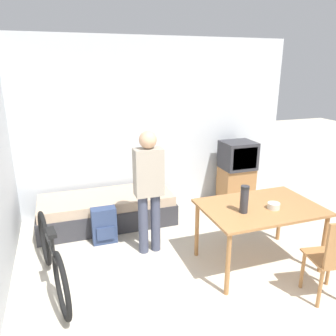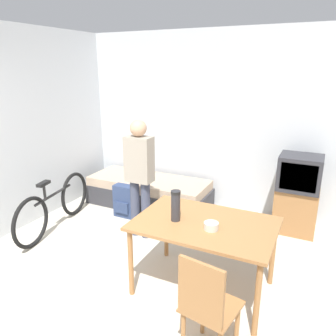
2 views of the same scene
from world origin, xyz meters
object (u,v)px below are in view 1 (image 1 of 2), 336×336
daybed (107,210)px  bicycle (52,258)px  mate_bowl (274,206)px  thermos_flask (244,198)px  person_standing (149,185)px  tv (237,172)px  dining_table (260,212)px  wooden_chair (335,256)px  backpack (104,226)px

daybed → bicycle: 1.49m
daybed → mate_bowl: (1.62, -1.71, 0.55)m
thermos_flask → mate_bowl: thermos_flask is taller
person_standing → mate_bowl: person_standing is taller
daybed → person_standing: 1.21m
person_standing → thermos_flask: bearing=-41.6°
tv → thermos_flask: (-0.97, -1.78, 0.35)m
daybed → mate_bowl: 2.42m
dining_table → bicycle: bearing=171.8°
bicycle → mate_bowl: (2.39, -0.44, 0.44)m
person_standing → tv: bearing=29.2°
person_standing → wooden_chair: bearing=-46.0°
daybed → wooden_chair: (1.83, -2.41, 0.29)m
daybed → dining_table: (1.52, -1.60, 0.44)m
dining_table → person_standing: bearing=149.0°
daybed → tv: tv is taller
wooden_chair → thermos_flask: (-0.58, 0.73, 0.40)m
wooden_chair → person_standing: bearing=134.0°
bicycle → backpack: (0.65, 0.75, -0.09)m
person_standing → thermos_flask: 1.14m
dining_table → backpack: bearing=146.7°
wooden_chair → thermos_flask: size_ratio=3.01×
dining_table → mate_bowl: (0.10, -0.11, 0.11)m
wooden_chair → mate_bowl: (-0.21, 0.70, 0.27)m
thermos_flask → mate_bowl: (0.37, -0.02, -0.13)m
person_standing → daybed: bearing=113.1°
tv → thermos_flask: 2.05m
dining_table → thermos_flask: bearing=-163.2°
dining_table → thermos_flask: thermos_flask is taller
bicycle → person_standing: person_standing is taller
dining_table → backpack: (-1.64, 1.07, -0.42)m
dining_table → backpack: 2.01m
wooden_chair → backpack: size_ratio=1.87×
dining_table → backpack: size_ratio=2.70×
person_standing → bicycle: bearing=-163.3°
backpack → bicycle: bearing=-131.0°
dining_table → bicycle: 2.33m
daybed → dining_table: bearing=-46.5°
thermos_flask → mate_bowl: bearing=-3.8°
person_standing → backpack: person_standing is taller
tv → backpack: 2.43m
daybed → dining_table: size_ratio=1.48×
daybed → dining_table: dining_table is taller
wooden_chair → bicycle: wooden_chair is taller
dining_table → mate_bowl: 0.18m
daybed → mate_bowl: size_ratio=14.54×
wooden_chair → dining_table: bearing=111.0°
daybed → wooden_chair: size_ratio=2.14×
tv → backpack: bearing=-165.1°
person_standing → backpack: 0.92m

